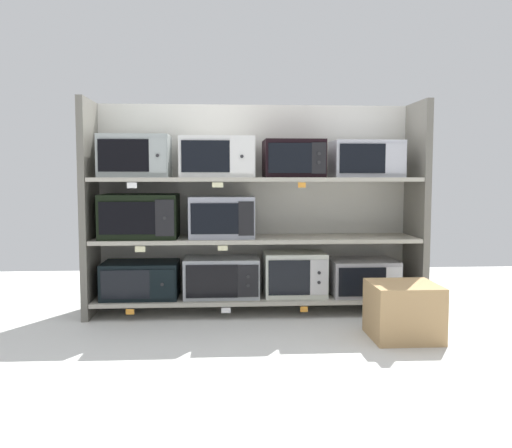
{
  "coord_description": "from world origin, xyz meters",
  "views": [
    {
      "loc": [
        -0.26,
        -4.24,
        1.05
      ],
      "look_at": [
        0.0,
        0.0,
        0.68
      ],
      "focal_mm": 39.16,
      "sensor_mm": 36.0,
      "label": 1
    }
  ],
  "objects_px": {
    "microwave_1": "(221,277)",
    "shipping_carton": "(403,311)",
    "microwave_2": "(295,274)",
    "microwave_7": "(217,157)",
    "microwave_0": "(141,280)",
    "microwave_6": "(135,156)",
    "microwave_8": "(293,159)",
    "microwave_9": "(366,159)",
    "microwave_5": "(222,217)",
    "microwave_4": "(140,216)",
    "microwave_3": "(363,277)"
  },
  "relations": [
    {
      "from": "microwave_6",
      "to": "microwave_8",
      "type": "height_order",
      "value": "microwave_6"
    },
    {
      "from": "microwave_1",
      "to": "shipping_carton",
      "type": "height_order",
      "value": "microwave_1"
    },
    {
      "from": "microwave_1",
      "to": "microwave_6",
      "type": "bearing_deg",
      "value": 179.97
    },
    {
      "from": "microwave_2",
      "to": "microwave_4",
      "type": "bearing_deg",
      "value": 179.99
    },
    {
      "from": "microwave_2",
      "to": "shipping_carton",
      "type": "xyz_separation_m",
      "value": [
        0.61,
        -0.76,
        -0.12
      ]
    },
    {
      "from": "microwave_2",
      "to": "microwave_7",
      "type": "relative_size",
      "value": 0.85
    },
    {
      "from": "microwave_1",
      "to": "microwave_6",
      "type": "relative_size",
      "value": 1.1
    },
    {
      "from": "microwave_2",
      "to": "microwave_6",
      "type": "height_order",
      "value": "microwave_6"
    },
    {
      "from": "microwave_3",
      "to": "microwave_7",
      "type": "distance_m",
      "value": 1.46
    },
    {
      "from": "microwave_3",
      "to": "microwave_4",
      "type": "bearing_deg",
      "value": 179.99
    },
    {
      "from": "microwave_1",
      "to": "microwave_9",
      "type": "bearing_deg",
      "value": 0.01
    },
    {
      "from": "microwave_3",
      "to": "microwave_6",
      "type": "xyz_separation_m",
      "value": [
        -1.74,
        0.0,
        0.93
      ]
    },
    {
      "from": "microwave_2",
      "to": "microwave_3",
      "type": "relative_size",
      "value": 0.93
    },
    {
      "from": "microwave_4",
      "to": "microwave_6",
      "type": "distance_m",
      "value": 0.45
    },
    {
      "from": "microwave_0",
      "to": "microwave_4",
      "type": "distance_m",
      "value": 0.48
    },
    {
      "from": "microwave_1",
      "to": "shipping_carton",
      "type": "xyz_separation_m",
      "value": [
        1.17,
        -0.76,
        -0.1
      ]
    },
    {
      "from": "microwave_4",
      "to": "microwave_9",
      "type": "distance_m",
      "value": 1.78
    },
    {
      "from": "microwave_3",
      "to": "microwave_9",
      "type": "height_order",
      "value": "microwave_9"
    },
    {
      "from": "microwave_5",
      "to": "microwave_6",
      "type": "xyz_separation_m",
      "value": [
        -0.64,
        -0.0,
        0.46
      ]
    },
    {
      "from": "microwave_9",
      "to": "shipping_carton",
      "type": "height_order",
      "value": "microwave_9"
    },
    {
      "from": "microwave_8",
      "to": "microwave_4",
      "type": "bearing_deg",
      "value": 179.99
    },
    {
      "from": "microwave_3",
      "to": "microwave_9",
      "type": "bearing_deg",
      "value": 0.41
    },
    {
      "from": "microwave_0",
      "to": "microwave_6",
      "type": "relative_size",
      "value": 1.1
    },
    {
      "from": "microwave_3",
      "to": "microwave_5",
      "type": "relative_size",
      "value": 1.03
    },
    {
      "from": "microwave_8",
      "to": "microwave_1",
      "type": "bearing_deg",
      "value": -179.99
    },
    {
      "from": "microwave_0",
      "to": "microwave_5",
      "type": "bearing_deg",
      "value": 0.02
    },
    {
      "from": "microwave_4",
      "to": "microwave_7",
      "type": "height_order",
      "value": "microwave_7"
    },
    {
      "from": "microwave_2",
      "to": "microwave_7",
      "type": "bearing_deg",
      "value": 179.98
    },
    {
      "from": "microwave_2",
      "to": "microwave_5",
      "type": "bearing_deg",
      "value": 179.97
    },
    {
      "from": "microwave_7",
      "to": "microwave_9",
      "type": "distance_m",
      "value": 1.14
    },
    {
      "from": "microwave_0",
      "to": "microwave_7",
      "type": "xyz_separation_m",
      "value": [
        0.58,
        0.0,
        0.93
      ]
    },
    {
      "from": "microwave_1",
      "to": "microwave_9",
      "type": "height_order",
      "value": "microwave_9"
    },
    {
      "from": "microwave_8",
      "to": "microwave_9",
      "type": "height_order",
      "value": "microwave_8"
    },
    {
      "from": "microwave_0",
      "to": "microwave_8",
      "type": "height_order",
      "value": "microwave_8"
    },
    {
      "from": "microwave_0",
      "to": "microwave_1",
      "type": "relative_size",
      "value": 1.0
    },
    {
      "from": "microwave_1",
      "to": "microwave_7",
      "type": "distance_m",
      "value": 0.91
    },
    {
      "from": "microwave_8",
      "to": "microwave_9",
      "type": "relative_size",
      "value": 0.85
    },
    {
      "from": "microwave_0",
      "to": "microwave_4",
      "type": "height_order",
      "value": "microwave_4"
    },
    {
      "from": "microwave_0",
      "to": "shipping_carton",
      "type": "height_order",
      "value": "microwave_0"
    },
    {
      "from": "microwave_9",
      "to": "microwave_2",
      "type": "bearing_deg",
      "value": -179.99
    },
    {
      "from": "microwave_5",
      "to": "microwave_8",
      "type": "relative_size",
      "value": 1.09
    },
    {
      "from": "microwave_3",
      "to": "shipping_carton",
      "type": "xyz_separation_m",
      "value": [
        0.08,
        -0.76,
        -0.09
      ]
    },
    {
      "from": "microwave_1",
      "to": "microwave_9",
      "type": "distance_m",
      "value": 1.43
    },
    {
      "from": "microwave_0",
      "to": "microwave_8",
      "type": "distance_m",
      "value": 1.48
    },
    {
      "from": "microwave_1",
      "to": "microwave_8",
      "type": "height_order",
      "value": "microwave_8"
    },
    {
      "from": "microwave_0",
      "to": "microwave_9",
      "type": "height_order",
      "value": "microwave_9"
    },
    {
      "from": "microwave_1",
      "to": "microwave_6",
      "type": "xyz_separation_m",
      "value": [
        -0.64,
        0.0,
        0.92
      ]
    },
    {
      "from": "microwave_5",
      "to": "microwave_2",
      "type": "bearing_deg",
      "value": -0.03
    },
    {
      "from": "microwave_2",
      "to": "microwave_7",
      "type": "distance_m",
      "value": 1.07
    },
    {
      "from": "microwave_5",
      "to": "shipping_carton",
      "type": "distance_m",
      "value": 1.5
    }
  ]
}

